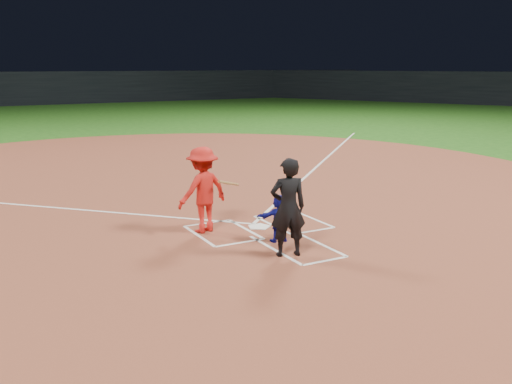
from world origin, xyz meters
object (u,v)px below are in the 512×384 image
umpire (288,207)px  batter_at_plate (203,190)px  home_plate (259,227)px  catcher (279,218)px

umpire → batter_at_plate: size_ratio=1.02×
home_plate → batter_at_plate: bearing=-13.0°
umpire → home_plate: bearing=-87.5°
catcher → batter_at_plate: size_ratio=0.53×
batter_at_plate → umpire: bearing=-70.8°
umpire → batter_at_plate: bearing=-55.4°
catcher → umpire: umpire is taller
home_plate → catcher: size_ratio=0.56×
home_plate → umpire: (-0.49, -2.13, 1.02)m
home_plate → batter_at_plate: size_ratio=0.30×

